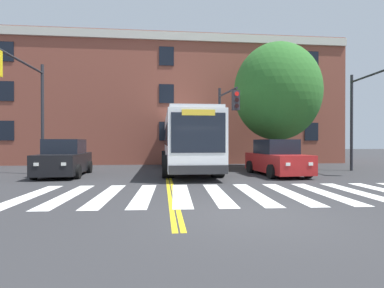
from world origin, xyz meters
The scene contains 13 objects.
ground_plane centered at (0.00, 0.00, 0.00)m, with size 120.00×120.00×0.00m, color #303033.
crosswalk centered at (0.33, 2.79, 0.00)m, with size 13.73×4.80×0.01m.
lane_line_yellow_inner centered at (-1.82, 16.79, 0.00)m, with size 0.12×36.00×0.01m, color gold.
lane_line_yellow_outer centered at (-1.66, 16.79, 0.00)m, with size 0.12×36.00×0.01m, color gold.
city_bus centered at (-0.60, 10.76, 1.75)m, with size 2.92×11.07×3.26m.
car_black_near_lane centered at (-6.88, 8.71, 0.83)m, with size 2.24×4.42×1.82m.
car_red_far_lane centered at (3.77, 8.00, 0.82)m, with size 2.27×4.52×1.82m.
car_teal_behind_bus centered at (0.77, 19.22, 1.14)m, with size 2.36×4.75×2.43m.
traffic_light_near_corner centered at (8.96, 8.44, 3.80)m, with size 0.51×3.53×5.63m.
traffic_light_far_corner centered at (-8.32, 7.89, 3.91)m, with size 0.35×4.50×5.75m.
traffic_light_overhead centered at (1.48, 9.43, 3.21)m, with size 0.56×2.93×4.85m.
street_tree_curbside_large centered at (5.17, 11.43, 4.83)m, with size 7.72×7.77×7.89m.
building_facade centered at (-1.70, 19.25, 4.99)m, with size 28.31×7.35×9.97m.
Camera 1 is at (-2.07, -6.72, 1.69)m, focal length 28.00 mm.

